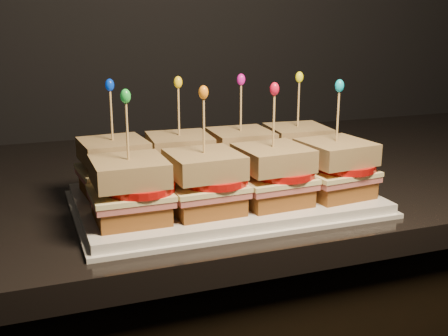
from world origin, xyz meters
name	(u,v)px	position (x,y,z in m)	size (l,w,h in m)	color
granite_slab	(172,185)	(0.69, 1.67, 0.92)	(2.21, 0.69, 0.04)	black
platter	(224,200)	(0.71, 1.49, 0.94)	(0.40, 0.25, 0.02)	white
platter_rim	(224,204)	(0.71, 1.49, 0.94)	(0.41, 0.26, 0.01)	white
sandwich_0_bread_bot	(115,185)	(0.57, 1.54, 0.97)	(0.08, 0.08, 0.02)	#5C3413
sandwich_0_ham	(114,174)	(0.57, 1.54, 0.98)	(0.09, 0.09, 0.01)	#B3564C
sandwich_0_cheese	(114,169)	(0.57, 1.54, 0.99)	(0.09, 0.09, 0.01)	#F4EAA0
sandwich_0_tomato	(123,164)	(0.58, 1.54, 1.00)	(0.08, 0.08, 0.01)	#B5100C
sandwich_0_bread_top	(113,150)	(0.57, 1.54, 1.01)	(0.09, 0.09, 0.03)	#5B350F
sandwich_0_pick	(111,118)	(0.57, 1.54, 1.06)	(0.00, 0.00, 0.09)	tan
sandwich_0_frill	(110,85)	(0.57, 1.54, 1.10)	(0.01, 0.01, 0.02)	#0531D6
sandwich_1_bread_bot	(180,178)	(0.67, 1.54, 0.97)	(0.08, 0.08, 0.02)	#5C3413
sandwich_1_ham	(180,168)	(0.67, 1.54, 0.98)	(0.09, 0.09, 0.01)	#B3564C
sandwich_1_cheese	(180,163)	(0.67, 1.54, 0.99)	(0.09, 0.09, 0.01)	#F4EAA0
sandwich_1_tomato	(189,158)	(0.68, 1.54, 1.00)	(0.08, 0.08, 0.01)	#B5100C
sandwich_1_bread_top	(179,145)	(0.67, 1.54, 1.01)	(0.09, 0.09, 0.03)	#5B350F
sandwich_1_pick	(179,114)	(0.67, 1.54, 1.06)	(0.00, 0.00, 0.09)	tan
sandwich_1_frill	(178,82)	(0.67, 1.54, 1.10)	(0.01, 0.01, 0.02)	yellow
sandwich_2_bread_bot	(240,172)	(0.76, 1.54, 0.97)	(0.08, 0.08, 0.02)	#5C3413
sandwich_2_ham	(240,162)	(0.76, 1.54, 0.98)	(0.09, 0.09, 0.01)	#B3564C
sandwich_2_cheese	(240,158)	(0.76, 1.54, 0.99)	(0.09, 0.09, 0.01)	#F4EAA0
sandwich_2_tomato	(250,153)	(0.77, 1.54, 1.00)	(0.08, 0.08, 0.01)	#B5100C
sandwich_2_bread_top	(241,140)	(0.76, 1.54, 1.01)	(0.09, 0.09, 0.03)	#5B350F
sandwich_2_pick	(241,110)	(0.76, 1.54, 1.06)	(0.00, 0.00, 0.09)	tan
sandwich_2_frill	(241,80)	(0.76, 1.54, 1.10)	(0.01, 0.01, 0.02)	#D81099
sandwich_3_bread_bot	(296,166)	(0.85, 1.54, 0.97)	(0.08, 0.08, 0.02)	#5C3413
sandwich_3_ham	(297,157)	(0.85, 1.54, 0.98)	(0.09, 0.09, 0.01)	#B3564C
sandwich_3_cheese	(297,152)	(0.85, 1.54, 0.99)	(0.09, 0.09, 0.01)	#F4EAA0
sandwich_3_tomato	(306,148)	(0.87, 1.54, 1.00)	(0.08, 0.08, 0.01)	#B5100C
sandwich_3_bread_top	(297,136)	(0.85, 1.54, 1.01)	(0.09, 0.09, 0.03)	#5B350F
sandwich_3_pick	(298,107)	(0.85, 1.54, 1.06)	(0.00, 0.00, 0.09)	tan
sandwich_3_frill	(299,77)	(0.85, 1.54, 1.10)	(0.01, 0.01, 0.02)	yellow
sandwich_4_bread_bot	(131,210)	(0.57, 1.43, 0.97)	(0.08, 0.08, 0.02)	#5C3413
sandwich_4_ham	(130,198)	(0.57, 1.43, 0.98)	(0.09, 0.09, 0.01)	#B3564C
sandwich_4_cheese	(130,193)	(0.57, 1.43, 0.99)	(0.09, 0.09, 0.01)	#F4EAA0
sandwich_4_tomato	(141,187)	(0.58, 1.42, 1.00)	(0.08, 0.08, 0.01)	#B5100C
sandwich_4_bread_top	(129,171)	(0.57, 1.43, 1.01)	(0.09, 0.09, 0.03)	#5B350F
sandwich_4_pick	(127,135)	(0.57, 1.43, 1.06)	(0.00, 0.00, 0.09)	tan
sandwich_4_frill	(126,96)	(0.57, 1.43, 1.10)	(0.01, 0.01, 0.02)	green
sandwich_5_bread_bot	(205,202)	(0.67, 1.43, 0.97)	(0.08, 0.08, 0.02)	#5C3413
sandwich_5_ham	(204,190)	(0.67, 1.43, 0.98)	(0.09, 0.09, 0.01)	#B3564C
sandwich_5_cheese	(204,185)	(0.67, 1.43, 0.99)	(0.09, 0.09, 0.01)	#F4EAA0
sandwich_5_tomato	(215,179)	(0.68, 1.42, 1.00)	(0.08, 0.08, 0.01)	#B5100C
sandwich_5_bread_top	(204,164)	(0.67, 1.43, 1.01)	(0.09, 0.09, 0.03)	#5B350F
sandwich_5_pick	(204,129)	(0.67, 1.43, 1.06)	(0.00, 0.00, 0.09)	tan
sandwich_5_frill	(203,92)	(0.67, 1.43, 1.10)	(0.01, 0.01, 0.02)	orange
sandwich_6_bread_bot	(272,194)	(0.76, 1.43, 0.97)	(0.08, 0.08, 0.02)	#5C3413
sandwich_6_ham	(272,182)	(0.76, 1.43, 0.98)	(0.09, 0.09, 0.01)	#B3564C
sandwich_6_cheese	(272,177)	(0.76, 1.43, 0.99)	(0.09, 0.09, 0.01)	#F4EAA0
sandwich_6_tomato	(283,172)	(0.77, 1.42, 1.00)	(0.08, 0.08, 0.01)	#B5100C
sandwich_6_bread_top	(273,158)	(0.76, 1.43, 1.01)	(0.09, 0.09, 0.03)	#5B350F
sandwich_6_pick	(274,124)	(0.76, 1.43, 1.06)	(0.00, 0.00, 0.09)	tan
sandwich_6_frill	(275,89)	(0.76, 1.43, 1.10)	(0.01, 0.01, 0.02)	red
sandwich_7_bread_bot	(334,186)	(0.85, 1.43, 0.97)	(0.08, 0.08, 0.02)	#5C3413
sandwich_7_ham	(335,176)	(0.85, 1.43, 0.98)	(0.09, 0.09, 0.01)	#B3564C
sandwich_7_cheese	(335,171)	(0.85, 1.43, 0.99)	(0.09, 0.09, 0.01)	#F4EAA0
sandwich_7_tomato	(345,166)	(0.87, 1.42, 1.00)	(0.08, 0.08, 0.01)	#B5100C
sandwich_7_bread_top	(336,152)	(0.85, 1.43, 1.01)	(0.09, 0.09, 0.03)	#5B350F
sandwich_7_pick	(338,119)	(0.85, 1.43, 1.06)	(0.00, 0.00, 0.09)	tan
sandwich_7_frill	(340,86)	(0.85, 1.43, 1.10)	(0.01, 0.01, 0.02)	#0CB1CB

